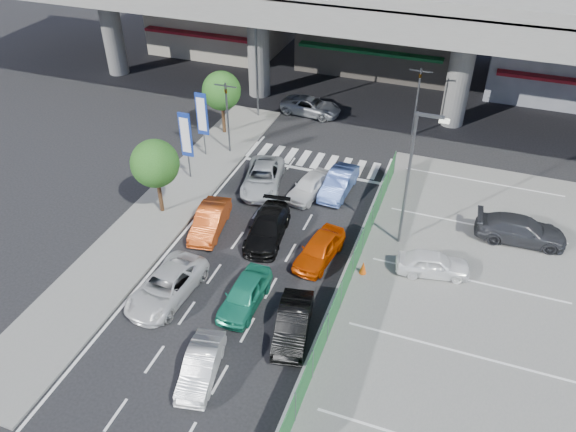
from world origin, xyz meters
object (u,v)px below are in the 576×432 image
at_px(street_lamp_left, 259,58).
at_px(taxi_teal_mid, 245,294).
at_px(tree_far, 222,91).
at_px(signboard_far, 202,116).
at_px(traffic_cone, 363,267).
at_px(tree_near, 155,164).
at_px(taxi_orange_left, 210,221).
at_px(street_lamp_right, 413,170).
at_px(kei_truck_front_right, 339,183).
at_px(sedan_white_mid_left, 167,286).
at_px(traffic_light_left, 226,101).
at_px(signboard_near, 186,137).
at_px(crossing_wagon_silver, 311,106).
at_px(hatch_black_mid_right, 293,324).
at_px(sedan_white_front_mid, 310,186).
at_px(sedan_black_mid, 267,228).
at_px(taxi_orange_right, 319,249).
at_px(parked_sedan_white, 433,264).
at_px(parked_sedan_dgrey, 521,230).
at_px(hatch_white_back_mid, 201,366).
at_px(traffic_light_right, 419,85).

xyz_separation_m(street_lamp_left, taxi_teal_mid, (7.16, -19.47, -4.08)).
bearing_deg(tree_far, signboard_far, -86.74).
distance_m(street_lamp_left, traffic_cone, 19.97).
xyz_separation_m(tree_near, traffic_cone, (12.74, -1.32, -2.95)).
distance_m(taxi_orange_left, traffic_cone, 9.21).
distance_m(street_lamp_right, traffic_cone, 5.64).
relative_size(street_lamp_right, kei_truck_front_right, 1.91).
height_order(sedan_white_mid_left, traffic_cone, sedan_white_mid_left).
bearing_deg(traffic_light_left, signboard_near, -104.02).
height_order(sedan_white_mid_left, crossing_wagon_silver, sedan_white_mid_left).
xyz_separation_m(hatch_black_mid_right, sedan_white_front_mid, (-2.90, 11.29, -0.01)).
bearing_deg(signboard_near, signboard_far, 97.59).
bearing_deg(sedan_black_mid, crossing_wagon_silver, 92.35).
distance_m(tree_far, taxi_orange_right, 16.12).
bearing_deg(taxi_orange_left, parked_sedan_white, -6.71).
height_order(taxi_teal_mid, sedan_black_mid, same).
distance_m(street_lamp_left, crossing_wagon_silver, 5.77).
relative_size(tree_far, parked_sedan_dgrey, 0.97).
bearing_deg(parked_sedan_dgrey, tree_far, 70.31).
height_order(signboard_far, crossing_wagon_silver, signboard_far).
bearing_deg(tree_far, street_lamp_left, 67.16).
bearing_deg(kei_truck_front_right, parked_sedan_dgrey, -3.81).
distance_m(hatch_white_back_mid, parked_sedan_white, 13.00).
xyz_separation_m(parked_sedan_white, parked_sedan_dgrey, (4.20, 4.48, 0.07)).
height_order(traffic_light_right, taxi_orange_left, traffic_light_right).
bearing_deg(street_lamp_right, parked_sedan_dgrey, 21.29).
bearing_deg(taxi_orange_right, sedan_white_front_mid, 121.63).
bearing_deg(signboard_far, traffic_light_right, 31.43).
height_order(traffic_light_left, signboard_far, traffic_light_left).
bearing_deg(street_lamp_left, sedan_black_mid, -66.22).
relative_size(taxi_teal_mid, kei_truck_front_right, 0.97).
xyz_separation_m(street_lamp_left, taxi_orange_left, (2.88, -14.64, -4.08)).
bearing_deg(taxi_orange_right, taxi_teal_mid, -109.24).
distance_m(signboard_far, crossing_wagon_silver, 10.38).
xyz_separation_m(traffic_light_right, tree_far, (-13.30, -4.50, -0.55)).
relative_size(signboard_far, tree_near, 0.98).
bearing_deg(hatch_white_back_mid, tree_near, 116.75).
xyz_separation_m(signboard_far, hatch_black_mid_right, (11.29, -13.49, -2.38)).
distance_m(traffic_light_left, parked_sedan_dgrey, 20.11).
height_order(traffic_light_left, parked_sedan_white, traffic_light_left).
height_order(hatch_white_back_mid, kei_truck_front_right, kei_truck_front_right).
height_order(sedan_black_mid, parked_sedan_white, sedan_black_mid).
bearing_deg(kei_truck_front_right, signboard_near, -166.59).
bearing_deg(taxi_teal_mid, traffic_light_left, 118.07).
bearing_deg(traffic_light_left, street_lamp_left, 91.20).
xyz_separation_m(hatch_white_back_mid, traffic_cone, (4.95, 8.73, -0.18)).
bearing_deg(signboard_near, taxi_orange_right, -25.35).
bearing_deg(parked_sedan_white, signboard_near, 64.75).
bearing_deg(tree_far, crossing_wagon_silver, 46.36).
distance_m(traffic_light_left, street_lamp_left, 6.06).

